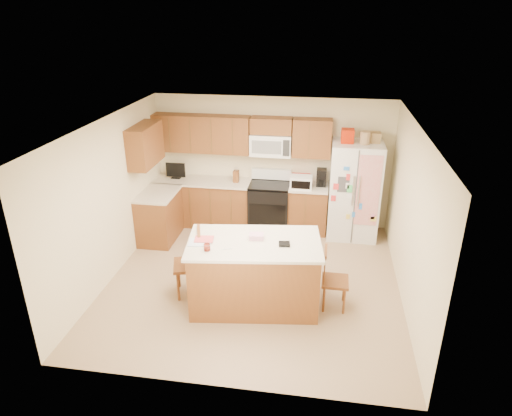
% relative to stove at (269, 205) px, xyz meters
% --- Properties ---
extents(ground, '(4.50, 4.50, 0.00)m').
position_rel_stove_xyz_m(ground, '(0.00, -1.94, -0.47)').
color(ground, '#947D5E').
rests_on(ground, ground).
extents(room_shell, '(4.60, 4.60, 2.52)m').
position_rel_stove_xyz_m(room_shell, '(0.00, -1.94, 0.97)').
color(room_shell, beige).
rests_on(room_shell, ground).
extents(cabinetry, '(3.36, 1.56, 2.15)m').
position_rel_stove_xyz_m(cabinetry, '(-0.98, -0.15, 0.44)').
color(cabinetry, brown).
rests_on(cabinetry, ground).
extents(stove, '(0.76, 0.65, 1.13)m').
position_rel_stove_xyz_m(stove, '(0.00, 0.00, 0.00)').
color(stove, black).
rests_on(stove, ground).
extents(refrigerator, '(0.90, 0.79, 2.04)m').
position_rel_stove_xyz_m(refrigerator, '(1.57, -0.06, 0.45)').
color(refrigerator, white).
rests_on(refrigerator, ground).
extents(island, '(1.96, 1.30, 1.10)m').
position_rel_stove_xyz_m(island, '(0.10, -2.52, 0.04)').
color(island, brown).
rests_on(island, ground).
extents(windsor_chair_left, '(0.54, 0.55, 1.04)m').
position_rel_stove_xyz_m(windsor_chair_left, '(-0.88, -2.41, 0.02)').
color(windsor_chair_left, brown).
rests_on(windsor_chair_left, ground).
extents(windsor_chair_back, '(0.50, 0.49, 0.91)m').
position_rel_stove_xyz_m(windsor_chair_back, '(0.19, -1.77, -0.04)').
color(windsor_chair_back, brown).
rests_on(windsor_chair_back, ground).
extents(windsor_chair_right, '(0.38, 0.40, 0.91)m').
position_rel_stove_xyz_m(windsor_chair_right, '(1.22, -2.43, -0.04)').
color(windsor_chair_right, brown).
rests_on(windsor_chair_right, ground).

